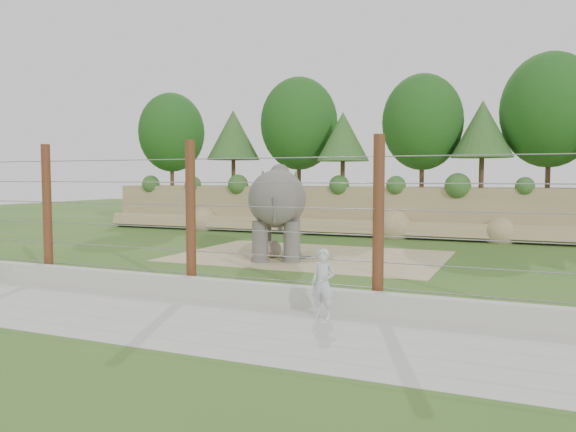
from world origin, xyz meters
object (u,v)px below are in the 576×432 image
at_px(barrier_fence, 191,217).
at_px(stone_ball, 273,249).
at_px(elephant, 277,212).
at_px(zookeeper, 323,284).

bearing_deg(barrier_fence, stone_ball, 95.46).
bearing_deg(stone_ball, barrier_fence, -84.54).
xyz_separation_m(stone_ball, barrier_fence, (0.62, -6.50, 1.66)).
xyz_separation_m(elephant, stone_ball, (-0.21, 0.07, -1.39)).
relative_size(elephant, zookeeper, 2.85).
bearing_deg(elephant, barrier_fence, -107.35).
height_order(elephant, stone_ball, elephant).
bearing_deg(barrier_fence, zookeeper, -17.05).
xyz_separation_m(elephant, barrier_fence, (0.41, -6.43, 0.27)).
distance_m(stone_ball, barrier_fence, 6.73).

